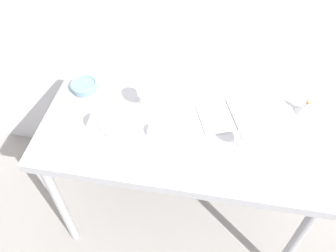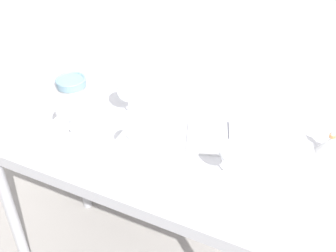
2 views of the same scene
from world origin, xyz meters
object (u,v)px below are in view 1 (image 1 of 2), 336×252
(wine_glass_near_center, at_px, (174,133))
(tasting_sheet_upper, at_px, (108,117))
(wine_glass_far_left, at_px, (146,92))
(open_notebook, at_px, (231,115))
(decanter_funnel, at_px, (306,108))
(wine_glass_near_right, at_px, (248,134))
(tasting_bowl, at_px, (84,86))
(wine_glass_near_left, at_px, (107,122))
(tasting_sheet_lower, at_px, (164,126))

(wine_glass_near_center, bearing_deg, tasting_sheet_upper, 157.42)
(wine_glass_far_left, bearing_deg, open_notebook, 2.97)
(wine_glass_near_center, height_order, decanter_funnel, wine_glass_near_center)
(open_notebook, bearing_deg, wine_glass_far_left, 162.40)
(wine_glass_near_right, bearing_deg, open_notebook, 108.89)
(tasting_bowl, xyz_separation_m, decanter_funnel, (1.16, 0.02, 0.01))
(wine_glass_near_center, xyz_separation_m, tasting_sheet_upper, (-0.36, 0.15, -0.12))
(tasting_bowl, bearing_deg, wine_glass_near_right, -17.02)
(tasting_sheet_upper, distance_m, decanter_funnel, 0.99)
(wine_glass_near_left, xyz_separation_m, wine_glass_near_center, (0.30, -0.01, -0.00))
(wine_glass_near_center, height_order, open_notebook, wine_glass_near_center)
(wine_glass_near_left, relative_size, decanter_funnel, 1.43)
(wine_glass_near_left, xyz_separation_m, tasting_bowl, (-0.24, 0.31, -0.10))
(open_notebook, bearing_deg, tasting_sheet_lower, -179.20)
(wine_glass_near_right, relative_size, open_notebook, 0.42)
(tasting_sheet_lower, bearing_deg, wine_glass_near_left, -154.82)
(tasting_sheet_lower, distance_m, decanter_funnel, 0.72)
(wine_glass_near_right, bearing_deg, tasting_bowl, 162.98)
(wine_glass_near_right, bearing_deg, wine_glass_near_center, -169.48)
(tasting_sheet_upper, relative_size, decanter_funnel, 1.74)
(wine_glass_far_left, distance_m, open_notebook, 0.45)
(wine_glass_far_left, xyz_separation_m, open_notebook, (0.43, 0.02, -0.11))
(wine_glass_far_left, relative_size, open_notebook, 0.44)
(wine_glass_near_left, distance_m, open_notebook, 0.62)
(wine_glass_near_left, distance_m, wine_glass_near_center, 0.30)
(wine_glass_far_left, xyz_separation_m, decanter_funnel, (0.79, 0.10, -0.08))
(wine_glass_near_left, bearing_deg, tasting_sheet_lower, 28.70)
(open_notebook, bearing_deg, wine_glass_near_right, -91.67)
(decanter_funnel, bearing_deg, wine_glass_far_left, -172.54)
(wine_glass_near_center, xyz_separation_m, open_notebook, (0.25, 0.26, -0.12))
(wine_glass_far_left, bearing_deg, tasting_bowl, 167.20)
(wine_glass_near_left, height_order, tasting_sheet_upper, wine_glass_near_left)
(wine_glass_far_left, height_order, wine_glass_near_right, wine_glass_far_left)
(wine_glass_near_right, height_order, open_notebook, wine_glass_near_right)
(wine_glass_near_right, relative_size, tasting_sheet_lower, 0.63)
(wine_glass_far_left, height_order, tasting_bowl, wine_glass_far_left)
(decanter_funnel, bearing_deg, wine_glass_near_center, -150.65)
(tasting_sheet_upper, bearing_deg, wine_glass_far_left, 25.92)
(wine_glass_far_left, height_order, wine_glass_near_left, wine_glass_near_left)
(wine_glass_near_right, distance_m, tasting_bowl, 0.91)
(wine_glass_near_left, xyz_separation_m, decanter_funnel, (0.92, 0.34, -0.09))
(tasting_sheet_upper, bearing_deg, tasting_bowl, 135.12)
(wine_glass_near_right, bearing_deg, wine_glass_far_left, 160.05)
(wine_glass_near_left, height_order, open_notebook, wine_glass_near_left)
(open_notebook, height_order, tasting_bowl, tasting_bowl)
(wine_glass_near_right, xyz_separation_m, tasting_sheet_lower, (-0.39, 0.08, -0.11))
(wine_glass_near_right, bearing_deg, decanter_funnel, 44.34)
(wine_glass_near_left, relative_size, wine_glass_near_right, 1.13)
(wine_glass_near_center, distance_m, decanter_funnel, 0.71)
(wine_glass_near_right, distance_m, open_notebook, 0.24)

